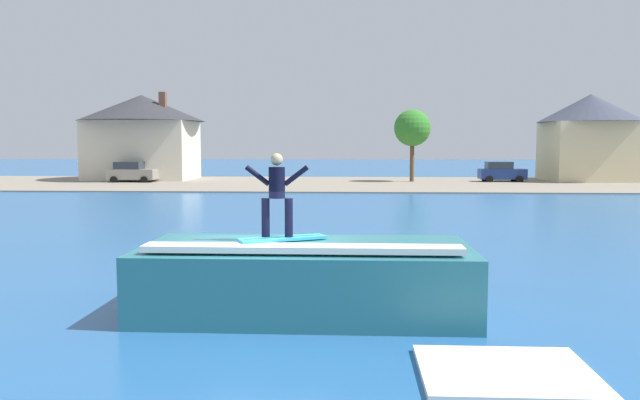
{
  "coord_description": "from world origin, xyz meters",
  "views": [
    {
      "loc": [
        1.71,
        -12.22,
        3.42
      ],
      "look_at": [
        0.77,
        5.72,
        1.81
      ],
      "focal_mm": 35.27,
      "sensor_mm": 36.0,
      "label": 1
    }
  ],
  "objects_px": {
    "surfer": "(277,190)",
    "house_with_chimney": "(142,130)",
    "surfboard": "(283,239)",
    "car_near_shore": "(132,172)",
    "wave_crest": "(306,277)",
    "house_gabled_white": "(590,133)",
    "tree_short_bushy": "(156,134)",
    "car_far_shore": "(501,172)",
    "tree_tall_bare": "(412,128)"
  },
  "relations": [
    {
      "from": "car_far_shore",
      "to": "house_with_chimney",
      "type": "bearing_deg",
      "value": 176.48
    },
    {
      "from": "surfboard",
      "to": "tree_tall_bare",
      "type": "xyz_separation_m",
      "value": [
        6.61,
        44.02,
        3.23
      ]
    },
    {
      "from": "surfer",
      "to": "tree_short_bushy",
      "type": "height_order",
      "value": "tree_short_bushy"
    },
    {
      "from": "surfboard",
      "to": "house_with_chimney",
      "type": "relative_size",
      "value": 0.15
    },
    {
      "from": "house_gabled_white",
      "to": "tree_short_bushy",
      "type": "distance_m",
      "value": 41.06
    },
    {
      "from": "surfer",
      "to": "tree_short_bushy",
      "type": "xyz_separation_m",
      "value": [
        -18.0,
        49.17,
        1.88
      ]
    },
    {
      "from": "surfboard",
      "to": "surfer",
      "type": "relative_size",
      "value": 1.05
    },
    {
      "from": "car_near_shore",
      "to": "tree_short_bushy",
      "type": "bearing_deg",
      "value": 90.54
    },
    {
      "from": "surfer",
      "to": "car_near_shore",
      "type": "bearing_deg",
      "value": 113.07
    },
    {
      "from": "surfboard",
      "to": "surfer",
      "type": "distance_m",
      "value": 0.95
    },
    {
      "from": "wave_crest",
      "to": "surfboard",
      "type": "relative_size",
      "value": 3.84
    },
    {
      "from": "car_far_shore",
      "to": "tree_tall_bare",
      "type": "height_order",
      "value": "tree_tall_bare"
    },
    {
      "from": "surfer",
      "to": "house_with_chimney",
      "type": "distance_m",
      "value": 49.93
    },
    {
      "from": "wave_crest",
      "to": "house_with_chimney",
      "type": "height_order",
      "value": "house_with_chimney"
    },
    {
      "from": "surfboard",
      "to": "tree_short_bushy",
      "type": "distance_m",
      "value": 52.5
    },
    {
      "from": "car_near_shore",
      "to": "car_far_shore",
      "type": "height_order",
      "value": "same"
    },
    {
      "from": "house_with_chimney",
      "to": "surfer",
      "type": "bearing_deg",
      "value": -68.36
    },
    {
      "from": "car_near_shore",
      "to": "house_with_chimney",
      "type": "distance_m",
      "value": 5.69
    },
    {
      "from": "wave_crest",
      "to": "house_with_chimney",
      "type": "distance_m",
      "value": 49.88
    },
    {
      "from": "car_near_shore",
      "to": "car_far_shore",
      "type": "distance_m",
      "value": 32.67
    },
    {
      "from": "car_far_shore",
      "to": "wave_crest",
      "type": "bearing_deg",
      "value": -107.8
    },
    {
      "from": "car_near_shore",
      "to": "tree_tall_bare",
      "type": "xyz_separation_m",
      "value": [
        24.66,
        1.89,
        3.85
      ]
    },
    {
      "from": "surfer",
      "to": "tree_short_bushy",
      "type": "distance_m",
      "value": 52.4
    },
    {
      "from": "house_gabled_white",
      "to": "tree_short_bushy",
      "type": "height_order",
      "value": "house_gabled_white"
    },
    {
      "from": "car_far_shore",
      "to": "tree_short_bushy",
      "type": "height_order",
      "value": "tree_short_bushy"
    },
    {
      "from": "car_near_shore",
      "to": "house_gabled_white",
      "type": "height_order",
      "value": "house_gabled_white"
    },
    {
      "from": "house_with_chimney",
      "to": "tree_short_bushy",
      "type": "height_order",
      "value": "house_with_chimney"
    },
    {
      "from": "wave_crest",
      "to": "car_far_shore",
      "type": "bearing_deg",
      "value": 72.2
    },
    {
      "from": "surfboard",
      "to": "house_gabled_white",
      "type": "height_order",
      "value": "house_gabled_white"
    },
    {
      "from": "car_far_shore",
      "to": "house_with_chimney",
      "type": "distance_m",
      "value": 33.32
    },
    {
      "from": "tree_tall_bare",
      "to": "surfboard",
      "type": "bearing_deg",
      "value": -98.54
    },
    {
      "from": "surfboard",
      "to": "house_gabled_white",
      "type": "xyz_separation_m",
      "value": [
        22.85,
        46.34,
        2.85
      ]
    },
    {
      "from": "surfer",
      "to": "car_far_shore",
      "type": "height_order",
      "value": "surfer"
    },
    {
      "from": "house_with_chimney",
      "to": "house_gabled_white",
      "type": "distance_m",
      "value": 41.35
    },
    {
      "from": "surfboard",
      "to": "house_with_chimney",
      "type": "xyz_separation_m",
      "value": [
        -18.5,
        46.38,
        3.13
      ]
    },
    {
      "from": "tree_short_bushy",
      "to": "surfboard",
      "type": "bearing_deg",
      "value": -69.78
    },
    {
      "from": "surfer",
      "to": "surfboard",
      "type": "bearing_deg",
      "value": -10.03
    },
    {
      "from": "car_near_shore",
      "to": "wave_crest",
      "type": "bearing_deg",
      "value": -66.11
    },
    {
      "from": "car_far_shore",
      "to": "house_gabled_white",
      "type": "bearing_deg",
      "value": 13.45
    },
    {
      "from": "tree_tall_bare",
      "to": "tree_short_bushy",
      "type": "relative_size",
      "value": 1.1
    },
    {
      "from": "car_near_shore",
      "to": "house_with_chimney",
      "type": "relative_size",
      "value": 0.35
    },
    {
      "from": "surfboard",
      "to": "car_near_shore",
      "type": "height_order",
      "value": "car_near_shore"
    },
    {
      "from": "surfboard",
      "to": "car_far_shore",
      "type": "bearing_deg",
      "value": 71.85
    },
    {
      "from": "wave_crest",
      "to": "car_far_shore",
      "type": "height_order",
      "value": "car_far_shore"
    },
    {
      "from": "car_near_shore",
      "to": "house_gabled_white",
      "type": "xyz_separation_m",
      "value": [
        40.9,
        4.21,
        3.47
      ]
    },
    {
      "from": "house_gabled_white",
      "to": "surfer",
      "type": "bearing_deg",
      "value": -116.37
    },
    {
      "from": "surfboard",
      "to": "tree_short_bushy",
      "type": "bearing_deg",
      "value": 110.22
    },
    {
      "from": "wave_crest",
      "to": "surfboard",
      "type": "distance_m",
      "value": 1.03
    },
    {
      "from": "car_far_shore",
      "to": "house_gabled_white",
      "type": "relative_size",
      "value": 0.43
    },
    {
      "from": "car_far_shore",
      "to": "surfboard",
      "type": "bearing_deg",
      "value": -108.15
    }
  ]
}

